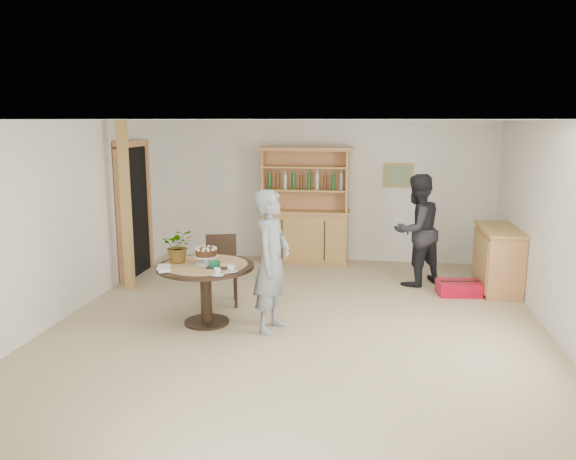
# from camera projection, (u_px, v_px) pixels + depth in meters

# --- Properties ---
(ground) EXTENTS (7.00, 7.00, 0.00)m
(ground) POSITION_uv_depth(u_px,v_px,m) (298.00, 327.00, 6.88)
(ground) COLOR tan
(ground) RESTS_ON ground
(room_shell) EXTENTS (6.04, 7.04, 2.52)m
(room_shell) POSITION_uv_depth(u_px,v_px,m) (298.00, 186.00, 6.55)
(room_shell) COLOR white
(room_shell) RESTS_ON ground
(doorway) EXTENTS (0.13, 1.10, 2.18)m
(doorway) POSITION_uv_depth(u_px,v_px,m) (134.00, 208.00, 9.04)
(doorway) COLOR black
(doorway) RESTS_ON ground
(pine_post) EXTENTS (0.12, 0.12, 2.50)m
(pine_post) POSITION_uv_depth(u_px,v_px,m) (126.00, 207.00, 8.20)
(pine_post) COLOR tan
(pine_post) RESTS_ON ground
(hutch) EXTENTS (1.62, 0.54, 2.04)m
(hutch) POSITION_uv_depth(u_px,v_px,m) (305.00, 224.00, 9.94)
(hutch) COLOR tan
(hutch) RESTS_ON ground
(sideboard) EXTENTS (0.54, 1.26, 0.94)m
(sideboard) POSITION_uv_depth(u_px,v_px,m) (498.00, 259.00, 8.33)
(sideboard) COLOR tan
(sideboard) RESTS_ON ground
(dining_table) EXTENTS (1.20, 1.20, 0.76)m
(dining_table) POSITION_uv_depth(u_px,v_px,m) (206.00, 276.00, 6.91)
(dining_table) COLOR black
(dining_table) RESTS_ON ground
(dining_chair) EXTENTS (0.52, 0.52, 0.95)m
(dining_chair) POSITION_uv_depth(u_px,v_px,m) (222.00, 265.00, 7.73)
(dining_chair) COLOR black
(dining_chair) RESTS_ON ground
(birthday_cake) EXTENTS (0.30, 0.30, 0.20)m
(birthday_cake) POSITION_uv_depth(u_px,v_px,m) (206.00, 254.00, 6.90)
(birthday_cake) COLOR white
(birthday_cake) RESTS_ON dining_table
(flower_vase) EXTENTS (0.47, 0.44, 0.42)m
(flower_vase) POSITION_uv_depth(u_px,v_px,m) (179.00, 246.00, 6.94)
(flower_vase) COLOR #3F7233
(flower_vase) RESTS_ON dining_table
(gift_tray) EXTENTS (0.30, 0.20, 0.08)m
(gift_tray) POSITION_uv_depth(u_px,v_px,m) (219.00, 265.00, 6.72)
(gift_tray) COLOR black
(gift_tray) RESTS_ON dining_table
(coffee_cup_a) EXTENTS (0.15, 0.15, 0.09)m
(coffee_cup_a) POSITION_uv_depth(u_px,v_px,m) (231.00, 268.00, 6.54)
(coffee_cup_a) COLOR silver
(coffee_cup_a) RESTS_ON dining_table
(coffee_cup_b) EXTENTS (0.15, 0.15, 0.08)m
(coffee_cup_b) POSITION_uv_depth(u_px,v_px,m) (217.00, 272.00, 6.39)
(coffee_cup_b) COLOR silver
(coffee_cup_b) RESTS_ON dining_table
(napkins) EXTENTS (0.24, 0.33, 0.03)m
(napkins) POSITION_uv_depth(u_px,v_px,m) (164.00, 268.00, 6.63)
(napkins) COLOR white
(napkins) RESTS_ON dining_table
(teen_boy) EXTENTS (0.53, 0.69, 1.70)m
(teen_boy) POSITION_uv_depth(u_px,v_px,m) (272.00, 261.00, 6.64)
(teen_boy) COLOR gray
(teen_boy) RESTS_ON ground
(adult_person) EXTENTS (1.05, 1.03, 1.71)m
(adult_person) POSITION_uv_depth(u_px,v_px,m) (417.00, 230.00, 8.52)
(adult_person) COLOR black
(adult_person) RESTS_ON ground
(red_suitcase) EXTENTS (0.64, 0.47, 0.21)m
(red_suitcase) POSITION_uv_depth(u_px,v_px,m) (459.00, 288.00, 8.14)
(red_suitcase) COLOR red
(red_suitcase) RESTS_ON ground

